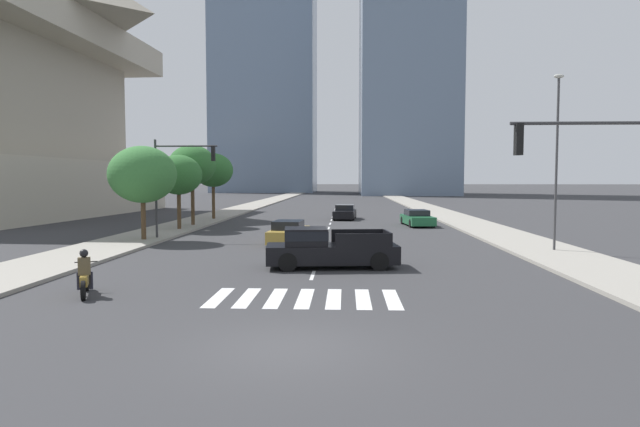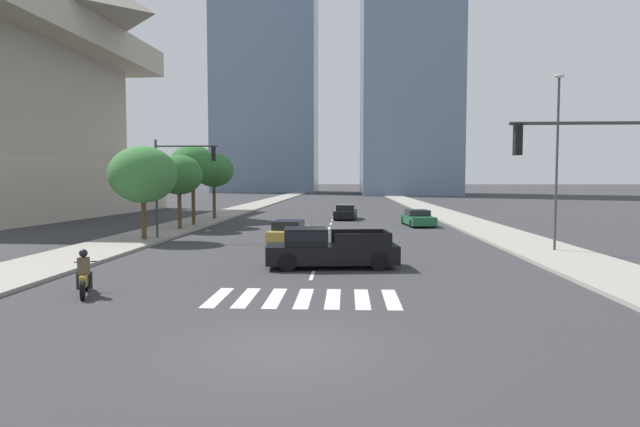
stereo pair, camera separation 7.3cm
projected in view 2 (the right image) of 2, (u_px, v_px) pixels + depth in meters
The scene contains 18 objects.
ground_plane at pixel (286, 348), 11.69m from camera, with size 800.00×800.00×0.00m, color #333335.
sidewalk_east at pixel (479, 227), 41.02m from camera, with size 4.00×260.00×0.15m, color gray.
sidewalk_west at pixel (185, 225), 42.16m from camera, with size 4.00×260.00×0.15m, color gray.
crosswalk_near at pixel (304, 298), 16.60m from camera, with size 5.85×2.83×0.01m.
lane_divider_center at pixel (331, 224), 44.51m from camera, with size 0.14×50.00×0.01m.
motorcycle_lead at pixel (84, 277), 17.00m from camera, with size 1.05×1.98×1.49m.
pickup_truck at pixel (325, 248), 22.33m from camera, with size 5.61×2.53×1.67m.
sedan_black_0 at pixel (346, 213), 49.54m from camera, with size 2.22×4.87×1.34m.
sedan_gold_1 at pixel (289, 233), 30.68m from camera, with size 2.12×4.65×1.34m.
sedan_green_2 at pixel (418, 218), 42.48m from camera, with size 2.32×4.83×1.26m.
traffic_signal_near at pixel (610, 169), 15.16m from camera, with size 4.92×0.28×5.52m.
traffic_signal_far at pixel (178, 171), 32.39m from camera, with size 4.09×0.28×5.94m.
street_lamp_east at pixel (557, 150), 26.55m from camera, with size 0.50×0.24×8.70m.
street_tree_nearest at pixel (143, 175), 31.42m from camera, with size 3.93×3.93×5.49m.
street_tree_second at pixel (179, 175), 38.18m from camera, with size 3.34×3.34×5.28m.
street_tree_third at pixel (193, 165), 41.59m from camera, with size 3.65×3.65×6.19m.
street_tree_fourth at pixel (214, 170), 48.16m from camera, with size 3.57×3.57×5.89m.
office_tower_left_skyline at pixel (267, 50), 153.21m from camera, with size 28.47×22.94×93.14m.
Camera 2 is at (1.32, -11.43, 3.68)m, focal length 30.09 mm.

